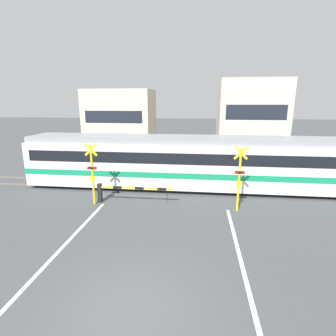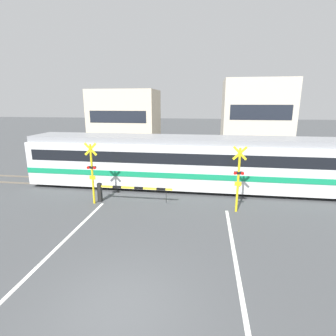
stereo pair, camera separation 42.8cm
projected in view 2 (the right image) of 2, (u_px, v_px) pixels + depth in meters
ground_plane at (119, 309)px, 6.87m from camera, size 160.00×160.00×0.00m
rail_track_near at (170, 190)px, 15.99m from camera, size 50.00×0.10×0.08m
rail_track_far at (173, 183)px, 17.36m from camera, size 50.00×0.10×0.08m
road_stripe_left at (39, 265)px, 8.74m from camera, size 0.14×10.95×0.01m
road_stripe_right at (239, 284)px, 7.82m from camera, size 0.14×10.95×0.01m
commuter_train at (193, 161)px, 16.06m from camera, size 20.48×2.80×3.24m
crossing_barrier_near at (119, 190)px, 13.98m from camera, size 4.07×0.20×1.03m
crossing_barrier_far at (209, 166)px, 19.22m from camera, size 4.07×0.20×1.03m
crossing_signal_left at (92, 171)px, 13.59m from camera, size 0.68×0.15×3.28m
crossing_signal_right at (238, 176)px, 12.54m from camera, size 0.68×0.15×3.28m
pedestrian at (183, 155)px, 21.45m from camera, size 0.38×0.23×1.76m
building_left_of_street at (125, 118)px, 31.77m from camera, size 7.72×5.67×6.65m
building_right_of_street at (256, 115)px, 29.49m from camera, size 7.34×5.67×7.68m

